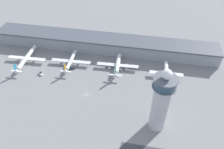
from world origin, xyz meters
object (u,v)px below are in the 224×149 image
service_truck_fuel (71,68)px  airplane_gate_bravo (71,61)px  control_tower (161,102)px  airplane_gate_delta (166,74)px  service_truck_catering (41,74)px  airplane_gate_alpha (26,58)px  airplane_gate_charlie (118,65)px

service_truck_fuel → airplane_gate_bravo: bearing=110.8°
control_tower → airplane_gate_delta: (7.15, 56.55, -21.55)m
control_tower → service_truck_fuel: 101.75m
control_tower → service_truck_catering: bearing=160.4°
airplane_gate_alpha → airplane_gate_charlie: airplane_gate_charlie is taller
control_tower → airplane_gate_delta: size_ratio=1.68×
airplane_gate_alpha → service_truck_fuel: 48.21m
airplane_gate_charlie → service_truck_fuel: (-44.33, -8.60, -3.75)m
airplane_gate_charlie → service_truck_catering: airplane_gate_charlie is taller
airplane_gate_charlie → airplane_gate_bravo: bearing=-177.3°
airplane_gate_alpha → service_truck_catering: airplane_gate_alpha is taller
airplane_gate_delta → service_truck_catering: (-116.64, -17.56, -3.73)m
airplane_gate_alpha → airplane_gate_delta: (138.84, 1.82, 0.14)m
control_tower → service_truck_catering: 118.94m
control_tower → airplane_gate_charlie: (-39.35, 60.66, -21.54)m
airplane_gate_bravo → service_truck_catering: size_ratio=6.64×
airplane_gate_charlie → service_truck_catering: bearing=-162.8°
airplane_gate_alpha → airplane_gate_bravo: bearing=4.6°
airplane_gate_alpha → airplane_gate_bravo: size_ratio=1.08×
airplane_gate_alpha → service_truck_fuel: airplane_gate_alpha is taller
control_tower → service_truck_fuel: (-83.68, 52.07, -25.29)m
airplane_gate_bravo → service_truck_catering: (-23.39, -19.45, -3.56)m
airplane_gate_bravo → airplane_gate_delta: (93.25, -1.88, 0.17)m
control_tower → airplane_gate_charlie: size_ratio=1.33×
airplane_gate_charlie → airplane_gate_delta: 46.68m
airplane_gate_bravo → airplane_gate_charlie: size_ratio=0.98×
service_truck_catering → airplane_gate_charlie: bearing=17.2°
airplane_gate_bravo → service_truck_fuel: (2.42, -6.37, -3.57)m
airplane_gate_charlie → service_truck_fuel: 45.31m
service_truck_catering → service_truck_fuel: bearing=26.9°
airplane_gate_alpha → airplane_gate_bravo: airplane_gate_alpha is taller
airplane_gate_charlie → service_truck_fuel: size_ratio=5.11×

